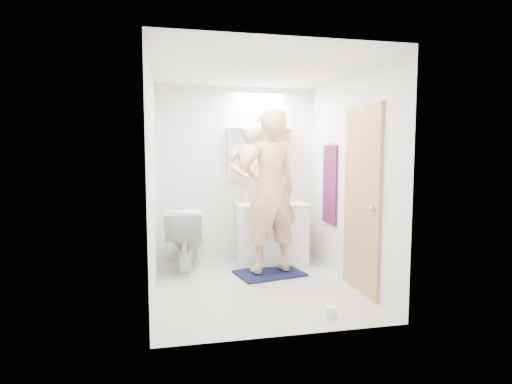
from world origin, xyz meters
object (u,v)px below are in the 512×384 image
object	(u,v)px
toilet_paper_roll	(331,312)
toothbrush_cup	(281,198)
soap_bottle_a	(246,195)
soap_bottle_b	(252,196)
medicine_cabinet	(260,153)
person	(270,191)
vanity_cabinet	(271,235)
toilet	(187,239)

from	to	relation	value
toilet_paper_roll	toothbrush_cup	bearing A→B (deg)	87.55
soap_bottle_a	soap_bottle_b	world-z (taller)	soap_bottle_a
soap_bottle_b	toothbrush_cup	xyz separation A→B (m)	(0.40, -0.02, -0.03)
soap_bottle_a	toilet_paper_roll	bearing A→B (deg)	-78.95
medicine_cabinet	person	xyz separation A→B (m)	(-0.03, -0.72, -0.46)
medicine_cabinet	toothbrush_cup	size ratio (longest dim) A/B	8.12
vanity_cabinet	toilet	world-z (taller)	toilet
person	soap_bottle_b	xyz separation A→B (m)	(-0.08, 0.69, -0.13)
toilet	toilet_paper_roll	xyz separation A→B (m)	(1.22, -1.81, -0.36)
soap_bottle_b	toothbrush_cup	world-z (taller)	soap_bottle_b
person	soap_bottle_b	distance (m)	0.71
person	toilet_paper_roll	world-z (taller)	person
medicine_cabinet	soap_bottle_a	bearing A→B (deg)	-163.97
vanity_cabinet	toothbrush_cup	distance (m)	0.53
toilet	toothbrush_cup	size ratio (longest dim) A/B	7.54
toilet	person	distance (m)	1.24
toilet	toilet_paper_roll	bearing A→B (deg)	133.27
person	soap_bottle_b	world-z (taller)	person
medicine_cabinet	soap_bottle_a	world-z (taller)	medicine_cabinet
toilet_paper_roll	soap_bottle_b	bearing A→B (deg)	98.38
toilet	soap_bottle_b	world-z (taller)	soap_bottle_b
person	soap_bottle_a	xyz separation A→B (m)	(-0.17, 0.66, -0.12)
toilet_paper_roll	vanity_cabinet	bearing A→B (deg)	92.46
soap_bottle_b	soap_bottle_a	bearing A→B (deg)	-162.53
medicine_cabinet	toilet_paper_roll	bearing A→B (deg)	-84.74
medicine_cabinet	toilet	xyz separation A→B (m)	(-1.03, -0.32, -1.09)
toothbrush_cup	medicine_cabinet	bearing A→B (deg)	170.10
toothbrush_cup	toilet_paper_roll	distance (m)	2.25
vanity_cabinet	toilet_paper_roll	bearing A→B (deg)	-87.54
vanity_cabinet	toilet_paper_roll	size ratio (longest dim) A/B	8.18
soap_bottle_a	toothbrush_cup	xyz separation A→B (m)	(0.50, 0.01, -0.05)
person	soap_bottle_b	size ratio (longest dim) A/B	11.80
vanity_cabinet	soap_bottle_a	bearing A→B (deg)	155.08
soap_bottle_a	medicine_cabinet	bearing A→B (deg)	16.03
soap_bottle_b	toilet	bearing A→B (deg)	-162.10
person	soap_bottle_a	distance (m)	0.69
toilet_paper_roll	person	bearing A→B (deg)	99.29
vanity_cabinet	medicine_cabinet	size ratio (longest dim) A/B	1.02
toilet	vanity_cabinet	bearing A→B (deg)	-165.00
medicine_cabinet	person	bearing A→B (deg)	-92.75
soap_bottle_a	toothbrush_cup	size ratio (longest dim) A/B	1.85
soap_bottle_a	toilet_paper_roll	distance (m)	2.29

